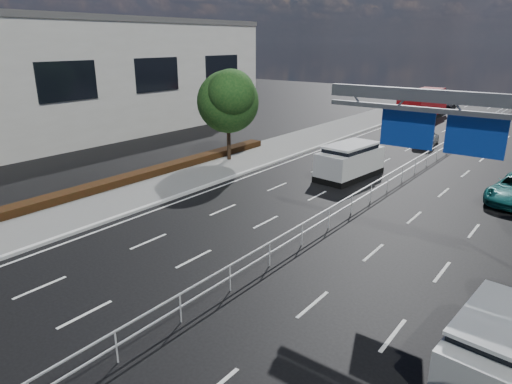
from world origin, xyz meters
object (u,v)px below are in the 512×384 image
Objects in this scene: white_minivan at (350,161)px; silver_minivan at (496,345)px; overhead_gantry at (500,131)px; near_car_silver at (426,137)px; red_bus at (423,104)px; near_car_dark at (447,101)px.

silver_minivan is (11.36, -14.58, -0.19)m from white_minivan.
near_car_silver is at bearing 111.97° from overhead_gantry.
near_car_dark is at bearing 91.55° from red_bus.
overhead_gantry is 24.30m from near_car_silver.
white_minivan is at bearing 90.68° from near_car_dark.
overhead_gantry is 2.05× the size of near_car_dark.
near_car_silver is at bearing 115.52° from silver_minivan.
overhead_gantry reaches higher than near_car_dark.
silver_minivan is at bearing -45.66° from white_minivan.
overhead_gantry is 38.26m from red_bus.
near_car_dark is (-5.40, 25.56, 0.12)m from near_car_silver.
silver_minivan is (15.86, -52.73, 0.07)m from near_car_dark.
near_car_silver is at bearing -72.08° from red_bus.
overhead_gantry is 2.27× the size of silver_minivan.
near_car_dark reaches higher than near_car_silver.
silver_minivan is (15.21, -40.62, -0.79)m from red_bus.
white_minivan is 12.63m from near_car_silver.
red_bus is (-13.65, 35.53, -3.92)m from overhead_gantry.
white_minivan is 1.18× the size of silver_minivan.
red_bus reaches higher than near_car_dark.
white_minivan is at bearing 78.91° from near_car_silver.
white_minivan is at bearing 135.93° from overhead_gantry.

